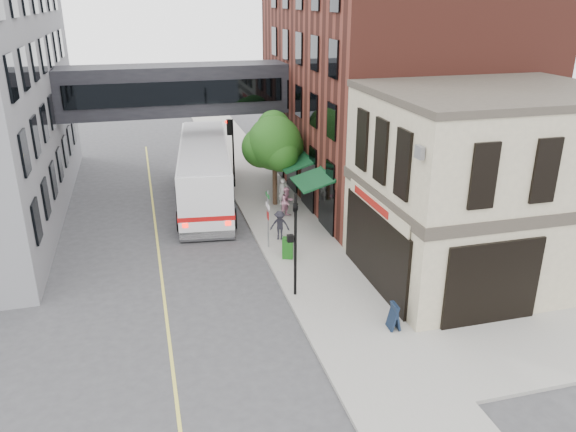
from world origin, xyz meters
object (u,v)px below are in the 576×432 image
pedestrian_a (283,191)px  pedestrian_b (287,202)px  pedestrian_c (280,225)px  bus (205,170)px  newspaper_box (288,248)px  sandwich_board (394,316)px

pedestrian_a → pedestrian_b: bearing=-110.0°
pedestrian_c → bus: bearing=131.3°
pedestrian_a → pedestrian_b: 2.03m
bus → pedestrian_c: 8.01m
pedestrian_b → newspaper_box: bearing=-132.6°
newspaper_box → sandwich_board: bearing=-50.9°
pedestrian_a → sandwich_board: (0.62, -14.36, -0.30)m
bus → pedestrian_a: (4.38, -2.31, -1.02)m
pedestrian_b → newspaper_box: (-1.37, -5.32, -0.36)m
bus → pedestrian_b: bus is taller
newspaper_box → pedestrian_c: bearing=106.9°
bus → newspaper_box: bearing=-74.2°
bus → newspaper_box: size_ratio=13.25×
pedestrian_a → sandwich_board: 14.38m
pedestrian_b → sandwich_board: 12.40m
pedestrian_b → sandwich_board: pedestrian_b is taller
pedestrian_b → bus: bearing=105.3°
pedestrian_a → newspaper_box: (-1.66, -7.33, -0.32)m
pedestrian_a → pedestrian_c: size_ratio=1.06×
sandwich_board → pedestrian_a: bearing=94.9°
pedestrian_a → newspaper_box: 7.52m
bus → pedestrian_c: size_ratio=8.66×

